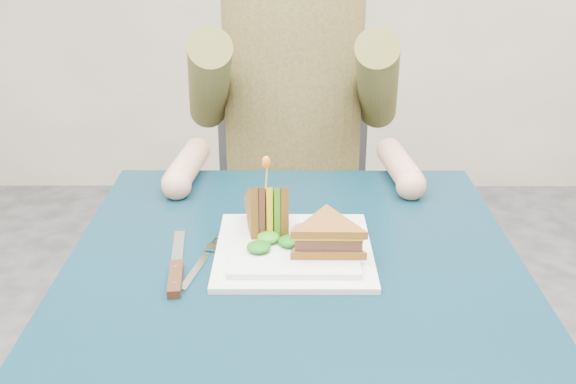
{
  "coord_description": "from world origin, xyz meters",
  "views": [
    {
      "loc": [
        -0.01,
        -0.99,
        1.28
      ],
      "look_at": [
        -0.01,
        0.05,
        0.82
      ],
      "focal_mm": 42.0,
      "sensor_mm": 36.0,
      "label": 1
    }
  ],
  "objects_px": {
    "chair": "(293,188)",
    "plate": "(294,248)",
    "knife": "(176,273)",
    "sandwich_upright": "(267,212)",
    "table": "(294,294)",
    "fork": "(202,262)",
    "sandwich_flat": "(328,236)",
    "diner": "(293,63)"
  },
  "relations": [
    {
      "from": "table",
      "to": "sandwich_upright",
      "type": "relative_size",
      "value": 5.25
    },
    {
      "from": "diner",
      "to": "plate",
      "type": "height_order",
      "value": "diner"
    },
    {
      "from": "knife",
      "to": "plate",
      "type": "bearing_deg",
      "value": 22.15
    },
    {
      "from": "knife",
      "to": "chair",
      "type": "bearing_deg",
      "value": 76.75
    },
    {
      "from": "fork",
      "to": "chair",
      "type": "bearing_deg",
      "value": 78.68
    },
    {
      "from": "sandwich_flat",
      "to": "knife",
      "type": "height_order",
      "value": "sandwich_flat"
    },
    {
      "from": "sandwich_flat",
      "to": "sandwich_upright",
      "type": "distance_m",
      "value": 0.12
    },
    {
      "from": "chair",
      "to": "table",
      "type": "bearing_deg",
      "value": -90.0
    },
    {
      "from": "chair",
      "to": "fork",
      "type": "xyz_separation_m",
      "value": [
        -0.15,
        -0.75,
        0.19
      ]
    },
    {
      "from": "table",
      "to": "fork",
      "type": "bearing_deg",
      "value": -166.8
    },
    {
      "from": "diner",
      "to": "sandwich_flat",
      "type": "bearing_deg",
      "value": -85.06
    },
    {
      "from": "chair",
      "to": "knife",
      "type": "distance_m",
      "value": 0.84
    },
    {
      "from": "table",
      "to": "knife",
      "type": "height_order",
      "value": "knife"
    },
    {
      "from": "diner",
      "to": "fork",
      "type": "relative_size",
      "value": 4.2
    },
    {
      "from": "chair",
      "to": "sandwich_upright",
      "type": "distance_m",
      "value": 0.72
    },
    {
      "from": "chair",
      "to": "diner",
      "type": "bearing_deg",
      "value": -90.0
    },
    {
      "from": "table",
      "to": "chair",
      "type": "bearing_deg",
      "value": 90.0
    },
    {
      "from": "chair",
      "to": "plate",
      "type": "distance_m",
      "value": 0.74
    },
    {
      "from": "chair",
      "to": "fork",
      "type": "height_order",
      "value": "chair"
    },
    {
      "from": "diner",
      "to": "sandwich_flat",
      "type": "height_order",
      "value": "diner"
    },
    {
      "from": "chair",
      "to": "diner",
      "type": "relative_size",
      "value": 1.25
    },
    {
      "from": "table",
      "to": "chair",
      "type": "relative_size",
      "value": 0.81
    },
    {
      "from": "plate",
      "to": "sandwich_flat",
      "type": "height_order",
      "value": "sandwich_flat"
    },
    {
      "from": "fork",
      "to": "sandwich_upright",
      "type": "bearing_deg",
      "value": 38.07
    },
    {
      "from": "chair",
      "to": "sandwich_flat",
      "type": "distance_m",
      "value": 0.78
    },
    {
      "from": "chair",
      "to": "plate",
      "type": "bearing_deg",
      "value": -90.04
    },
    {
      "from": "sandwich_flat",
      "to": "sandwich_upright",
      "type": "bearing_deg",
      "value": 145.31
    },
    {
      "from": "sandwich_upright",
      "to": "sandwich_flat",
      "type": "bearing_deg",
      "value": -34.69
    },
    {
      "from": "fork",
      "to": "table",
      "type": "bearing_deg",
      "value": 13.2
    },
    {
      "from": "sandwich_upright",
      "to": "table",
      "type": "bearing_deg",
      "value": -44.76
    },
    {
      "from": "knife",
      "to": "sandwich_upright",
      "type": "bearing_deg",
      "value": 40.78
    },
    {
      "from": "chair",
      "to": "sandwich_flat",
      "type": "bearing_deg",
      "value": -85.8
    },
    {
      "from": "sandwich_flat",
      "to": "plate",
      "type": "bearing_deg",
      "value": 155.56
    },
    {
      "from": "sandwich_upright",
      "to": "fork",
      "type": "xyz_separation_m",
      "value": [
        -0.1,
        -0.08,
        -0.05
      ]
    },
    {
      "from": "chair",
      "to": "diner",
      "type": "distance_m",
      "value": 0.39
    },
    {
      "from": "sandwich_flat",
      "to": "fork",
      "type": "xyz_separation_m",
      "value": [
        -0.21,
        -0.01,
        -0.04
      ]
    },
    {
      "from": "sandwich_upright",
      "to": "knife",
      "type": "bearing_deg",
      "value": -139.22
    },
    {
      "from": "fork",
      "to": "knife",
      "type": "bearing_deg",
      "value": -132.43
    },
    {
      "from": "table",
      "to": "sandwich_flat",
      "type": "distance_m",
      "value": 0.14
    },
    {
      "from": "plate",
      "to": "knife",
      "type": "bearing_deg",
      "value": -157.85
    },
    {
      "from": "table",
      "to": "fork",
      "type": "distance_m",
      "value": 0.18
    },
    {
      "from": "chair",
      "to": "knife",
      "type": "relative_size",
      "value": 4.2
    }
  ]
}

